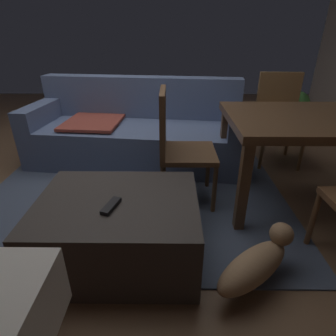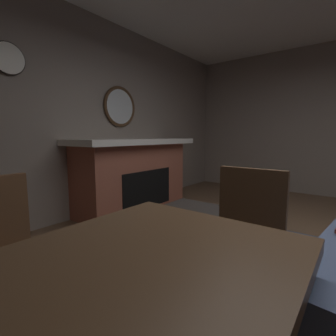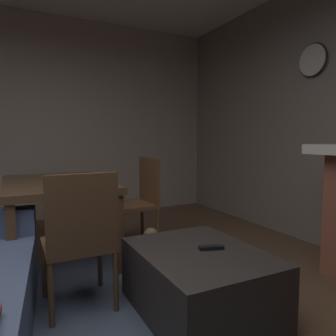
{
  "view_description": "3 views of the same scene",
  "coord_description": "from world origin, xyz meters",
  "px_view_note": "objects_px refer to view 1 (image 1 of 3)",
  "views": [
    {
      "loc": [
        0.63,
        -2.37,
        1.32
      ],
      "look_at": [
        0.61,
        -1.11,
        0.68
      ],
      "focal_mm": 29.47,
      "sensor_mm": 36.0,
      "label": 1
    },
    {
      "loc": [
        2.18,
        0.21,
        1.14
      ],
      "look_at": [
        0.49,
        -1.09,
        0.87
      ],
      "focal_mm": 26.76,
      "sensor_mm": 36.0,
      "label": 2
    },
    {
      "loc": [
        -1.37,
        0.05,
        1.14
      ],
      "look_at": [
        0.33,
        -0.8,
        0.96
      ],
      "focal_mm": 33.99,
      "sensor_mm": 36.0,
      "label": 3
    }
  ],
  "objects_px": {
    "ottoman_coffee_table": "(120,229)",
    "dining_chair_north": "(278,113)",
    "dining_chair_west": "(177,142)",
    "couch": "(137,133)",
    "potted_plant": "(296,107)",
    "dining_table": "(320,127)",
    "small_dog": "(257,263)",
    "tv_remote": "(111,206)"
  },
  "relations": [
    {
      "from": "dining_table",
      "to": "small_dog",
      "type": "distance_m",
      "value": 1.22
    },
    {
      "from": "potted_plant",
      "to": "small_dog",
      "type": "relative_size",
      "value": 1.0
    },
    {
      "from": "dining_table",
      "to": "couch",
      "type": "bearing_deg",
      "value": 151.0
    },
    {
      "from": "dining_table",
      "to": "dining_chair_west",
      "type": "bearing_deg",
      "value": -179.99
    },
    {
      "from": "dining_chair_north",
      "to": "couch",
      "type": "bearing_deg",
      "value": -179.5
    },
    {
      "from": "couch",
      "to": "ottoman_coffee_table",
      "type": "height_order",
      "value": "couch"
    },
    {
      "from": "dining_table",
      "to": "dining_chair_west",
      "type": "xyz_separation_m",
      "value": [
        -1.09,
        -0.0,
        -0.13
      ]
    },
    {
      "from": "ottoman_coffee_table",
      "to": "dining_chair_north",
      "type": "xyz_separation_m",
      "value": [
        1.46,
        1.53,
        0.31
      ]
    },
    {
      "from": "couch",
      "to": "dining_chair_west",
      "type": "xyz_separation_m",
      "value": [
        0.42,
        -0.84,
        0.21
      ]
    },
    {
      "from": "dining_table",
      "to": "small_dog",
      "type": "xyz_separation_m",
      "value": [
        -0.66,
        -0.89,
        -0.5
      ]
    },
    {
      "from": "dining_chair_north",
      "to": "potted_plant",
      "type": "relative_size",
      "value": 1.71
    },
    {
      "from": "tv_remote",
      "to": "small_dog",
      "type": "relative_size",
      "value": 0.29
    },
    {
      "from": "ottoman_coffee_table",
      "to": "potted_plant",
      "type": "relative_size",
      "value": 1.75
    },
    {
      "from": "dining_chair_north",
      "to": "dining_chair_west",
      "type": "bearing_deg",
      "value": -142.15
    },
    {
      "from": "dining_chair_north",
      "to": "dining_table",
      "type": "bearing_deg",
      "value": -90.26
    },
    {
      "from": "couch",
      "to": "small_dog",
      "type": "distance_m",
      "value": 1.94
    },
    {
      "from": "ottoman_coffee_table",
      "to": "dining_chair_north",
      "type": "distance_m",
      "value": 2.14
    },
    {
      "from": "ottoman_coffee_table",
      "to": "small_dog",
      "type": "relative_size",
      "value": 1.74
    },
    {
      "from": "dining_chair_north",
      "to": "potted_plant",
      "type": "distance_m",
      "value": 1.3
    },
    {
      "from": "dining_table",
      "to": "dining_chair_north",
      "type": "height_order",
      "value": "dining_chair_north"
    },
    {
      "from": "dining_chair_west",
      "to": "potted_plant",
      "type": "height_order",
      "value": "dining_chair_west"
    },
    {
      "from": "tv_remote",
      "to": "dining_chair_north",
      "type": "xyz_separation_m",
      "value": [
        1.48,
        1.61,
        0.09
      ]
    },
    {
      "from": "tv_remote",
      "to": "potted_plant",
      "type": "relative_size",
      "value": 0.29
    },
    {
      "from": "dining_chair_north",
      "to": "potted_plant",
      "type": "bearing_deg",
      "value": 58.42
    },
    {
      "from": "couch",
      "to": "dining_chair_west",
      "type": "height_order",
      "value": "dining_chair_west"
    },
    {
      "from": "small_dog",
      "to": "potted_plant",
      "type": "bearing_deg",
      "value": 64.85
    },
    {
      "from": "ottoman_coffee_table",
      "to": "couch",
      "type": "bearing_deg",
      "value": 92.22
    },
    {
      "from": "tv_remote",
      "to": "dining_chair_west",
      "type": "bearing_deg",
      "value": 80.88
    },
    {
      "from": "couch",
      "to": "dining_chair_north",
      "type": "bearing_deg",
      "value": 0.5
    },
    {
      "from": "ottoman_coffee_table",
      "to": "small_dog",
      "type": "height_order",
      "value": "ottoman_coffee_table"
    },
    {
      "from": "small_dog",
      "to": "couch",
      "type": "bearing_deg",
      "value": 116.33
    },
    {
      "from": "dining_chair_west",
      "to": "couch",
      "type": "bearing_deg",
      "value": 116.63
    },
    {
      "from": "dining_chair_north",
      "to": "small_dog",
      "type": "xyz_separation_m",
      "value": [
        -0.66,
        -1.75,
        -0.37
      ]
    },
    {
      "from": "tv_remote",
      "to": "dining_chair_west",
      "type": "height_order",
      "value": "dining_chair_west"
    },
    {
      "from": "dining_table",
      "to": "dining_chair_north",
      "type": "relative_size",
      "value": 1.51
    },
    {
      "from": "small_dog",
      "to": "dining_chair_west",
      "type": "bearing_deg",
      "value": 116.06
    },
    {
      "from": "ottoman_coffee_table",
      "to": "dining_table",
      "type": "height_order",
      "value": "dining_table"
    },
    {
      "from": "couch",
      "to": "potted_plant",
      "type": "xyz_separation_m",
      "value": [
        2.19,
        1.11,
        0.01
      ]
    },
    {
      "from": "dining_chair_west",
      "to": "dining_chair_north",
      "type": "bearing_deg",
      "value": 37.85
    },
    {
      "from": "couch",
      "to": "dining_chair_west",
      "type": "bearing_deg",
      "value": -63.37
    },
    {
      "from": "dining_chair_west",
      "to": "dining_chair_north",
      "type": "height_order",
      "value": "same"
    },
    {
      "from": "dining_table",
      "to": "potted_plant",
      "type": "distance_m",
      "value": 2.09
    }
  ]
}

